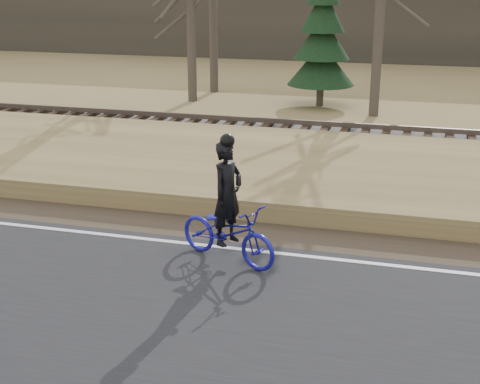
# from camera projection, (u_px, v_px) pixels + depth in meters

# --- Properties ---
(treeline_backdrop) EXTENTS (120.00, 4.00, 6.00)m
(treeline_backdrop) POSITION_uv_depth(u_px,v_px,m) (466.00, 9.00, 37.69)
(treeline_backdrop) COLOR #383328
(treeline_backdrop) RESTS_ON ground
(cyclist) EXTENTS (2.19, 1.48, 2.36)m
(cyclist) POSITION_uv_depth(u_px,v_px,m) (228.00, 222.00, 11.91)
(cyclist) COLOR #17148E
(cyclist) RESTS_ON road
(bare_tree_far_left) EXTENTS (0.36, 0.36, 7.57)m
(bare_tree_far_left) POSITION_uv_depth(u_px,v_px,m) (191.00, 5.00, 26.00)
(bare_tree_far_left) COLOR #474034
(bare_tree_far_left) RESTS_ON ground
(bare_tree_near_left) EXTENTS (0.36, 0.36, 7.38)m
(bare_tree_near_left) POSITION_uv_depth(u_px,v_px,m) (380.00, 12.00, 23.27)
(bare_tree_near_left) COLOR #474034
(bare_tree_near_left) RESTS_ON ground
(conifer) EXTENTS (2.60, 2.60, 5.43)m
(conifer) POSITION_uv_depth(u_px,v_px,m) (322.00, 39.00, 25.47)
(conifer) COLOR #474034
(conifer) RESTS_ON ground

